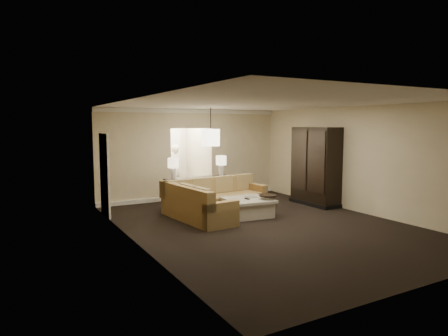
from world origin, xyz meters
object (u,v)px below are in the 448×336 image
console_table (198,188)px  person (174,165)px  sectional_sofa (212,200)px  armoire (316,168)px  drink_table (268,201)px  coffee_table (248,207)px

console_table → person: person is taller
sectional_sofa → armoire: (3.17, -0.38, 0.73)m
sectional_sofa → drink_table: bearing=-48.8°
console_table → coffee_table: bearing=-80.5°
drink_table → person: bearing=96.1°
console_table → armoire: size_ratio=0.91×
console_table → person: size_ratio=1.14×
person → console_table: bearing=63.6°
console_table → armoire: 3.46m
armoire → person: size_ratio=1.25×
person → coffee_table: bearing=71.7°
armoire → console_table: bearing=149.0°
person → drink_table: bearing=76.2°
sectional_sofa → console_table: size_ratio=1.47×
drink_table → person: size_ratio=0.31×
drink_table → person: 4.96m
coffee_table → person: (-0.13, 4.60, 0.67)m
console_table → drink_table: bearing=-72.9°
coffee_table → console_table: size_ratio=0.59×
armoire → coffee_table: bearing=-173.1°
coffee_table → armoire: 2.66m
coffee_table → console_table: 2.11m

